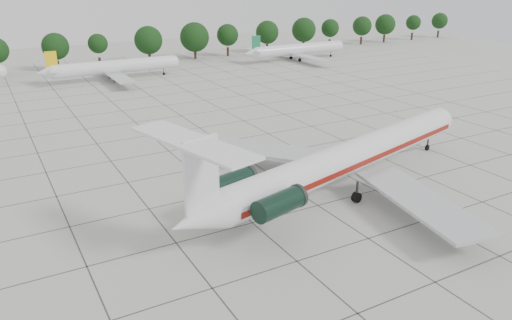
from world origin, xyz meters
The scene contains 7 objects.
ground centered at (0.00, 0.00, 0.00)m, with size 260.00×260.00×0.00m, color #B6B6AE.
apron_joints centered at (0.00, 15.00, 0.01)m, with size 170.00×170.00×0.02m, color #383838.
main_airliner centered at (4.08, -6.35, 3.86)m, with size 46.01×35.48×10.94m.
ground_crew centered at (26.14, 1.82, 0.96)m, with size 0.70×0.46×1.93m, color orange.
bg_airliner_c centered at (-1.99, 67.44, 2.91)m, with size 28.24×27.20×7.40m.
bg_airliner_d centered at (48.94, 69.31, 2.91)m, with size 28.24×27.20×7.40m.
tree_line centered at (-11.68, 85.00, 5.98)m, with size 249.86×8.44×10.22m.
Camera 1 is at (-29.14, -46.57, 23.52)m, focal length 35.00 mm.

